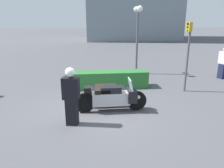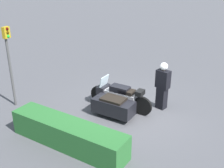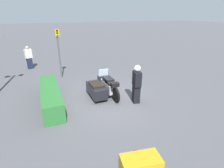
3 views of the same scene
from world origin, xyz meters
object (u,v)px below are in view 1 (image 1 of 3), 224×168
at_px(hedge_bush_curbside, 107,79).
at_px(pedestrian_bystander, 223,63).
at_px(officer_rider, 71,95).
at_px(police_motorcycle, 110,95).
at_px(traffic_light_near, 188,46).
at_px(twin_lamp_post, 138,23).

distance_m(hedge_bush_curbside, pedestrian_bystander, 6.53).
xyz_separation_m(officer_rider, hedge_bush_curbside, (1.42, 3.71, -0.56)).
relative_size(police_motorcycle, officer_rider, 1.42).
height_order(officer_rider, pedestrian_bystander, officer_rider).
bearing_deg(pedestrian_bystander, hedge_bush_curbside, 168.81).
xyz_separation_m(police_motorcycle, hedge_bush_curbside, (0.10, 2.45, -0.08)).
bearing_deg(traffic_light_near, hedge_bush_curbside, -21.77).
relative_size(officer_rider, pedestrian_bystander, 1.06).
height_order(twin_lamp_post, traffic_light_near, twin_lamp_post).
height_order(traffic_light_near, pedestrian_bystander, traffic_light_near).
bearing_deg(pedestrian_bystander, traffic_light_near, -167.30).
bearing_deg(hedge_bush_curbside, traffic_light_near, -15.44).
height_order(police_motorcycle, pedestrian_bystander, pedestrian_bystander).
height_order(officer_rider, traffic_light_near, traffic_light_near).
bearing_deg(twin_lamp_post, hedge_bush_curbside, -127.29).
distance_m(twin_lamp_post, pedestrian_bystander, 5.18).
distance_m(police_motorcycle, twin_lamp_post, 5.98).
height_order(hedge_bush_curbside, twin_lamp_post, twin_lamp_post).
xyz_separation_m(officer_rider, traffic_light_near, (4.84, 2.76, 1.07)).
relative_size(police_motorcycle, hedge_bush_curbside, 0.67).
xyz_separation_m(police_motorcycle, traffic_light_near, (3.52, 1.51, 1.55)).
xyz_separation_m(hedge_bush_curbside, pedestrian_bystander, (6.44, 0.98, 0.46)).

